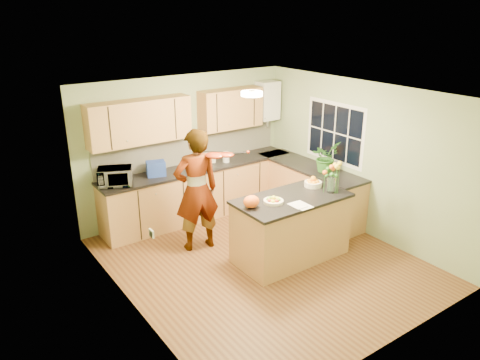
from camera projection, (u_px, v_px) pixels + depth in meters
floor at (262, 262)px, 6.97m from camera, size 4.50×4.50×0.00m
ceiling at (265, 94)px, 6.10m from camera, size 4.00×4.50×0.02m
wall_back at (186, 146)px, 8.26m from camera, size 4.00×0.02×2.50m
wall_front at (398, 247)px, 4.81m from camera, size 4.00×0.02×2.50m
wall_left at (129, 218)px, 5.46m from camera, size 0.02×4.50×2.50m
wall_right at (361, 158)px, 7.61m from camera, size 0.02×4.50×2.50m
back_counter at (200, 191)px, 8.35m from camera, size 3.64×0.62×0.94m
right_counter at (309, 191)px, 8.37m from camera, size 0.62×2.24×0.94m
splashback at (191, 148)px, 8.32m from camera, size 3.60×0.02×0.52m
upper_cabinets at (180, 116)px, 7.82m from camera, size 3.20×0.34×0.70m
boiler at (268, 101)px, 8.82m from camera, size 0.40×0.30×0.86m
window_right at (335, 133)px, 7.96m from camera, size 0.01×1.30×1.05m
light_switch at (152, 234)px, 4.99m from camera, size 0.02×0.09×0.09m
ceiling_lamp at (252, 94)px, 6.34m from camera, size 0.30×0.30×0.07m
peninsula_island at (291, 228)px, 6.94m from camera, size 1.71×0.87×0.98m
fruit_dish at (273, 200)px, 6.56m from camera, size 0.28×0.28×0.10m
orange_bowl at (313, 182)px, 7.15m from camera, size 0.26×0.26×0.15m
flower_vase at (332, 170)px, 6.83m from camera, size 0.29×0.29×0.54m
orange_bag at (251, 202)px, 6.40m from camera, size 0.29×0.26×0.17m
papers at (301, 205)px, 6.48m from camera, size 0.22×0.30×0.01m
violinist at (197, 190)px, 7.06m from camera, size 0.77×0.57×1.92m
violin at (215, 155)px, 6.80m from camera, size 0.71×0.61×0.18m
microwave at (115, 177)px, 7.28m from camera, size 0.61×0.53×0.29m
blue_box at (156, 169)px, 7.71m from camera, size 0.35×0.30×0.24m
kettle at (197, 160)px, 8.08m from camera, size 0.17×0.17×0.32m
jar_cream at (213, 158)px, 8.37m from camera, size 0.11×0.11×0.16m
jar_white at (226, 157)px, 8.38m from camera, size 0.14×0.14×0.19m
potted_plant at (325, 157)px, 7.85m from camera, size 0.55×0.50×0.52m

